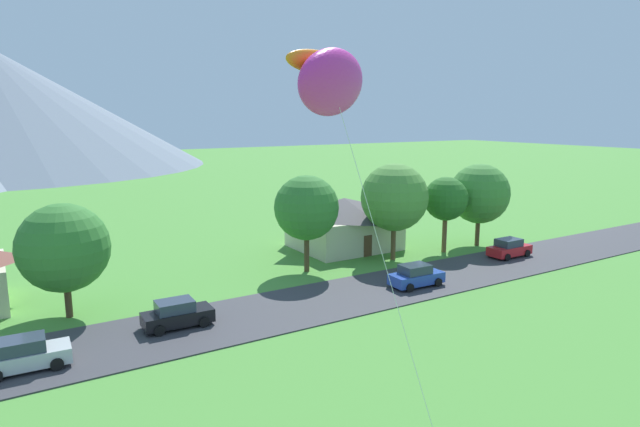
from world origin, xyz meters
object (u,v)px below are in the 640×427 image
(tree_center, at_px, (64,248))
(parked_car_black_east_end, at_px, (177,314))
(house_leftmost, at_px, (344,222))
(parked_car_blue_west_end, at_px, (416,276))
(tree_near_left, at_px, (306,208))
(tree_right_of_center, at_px, (394,197))
(parked_car_red_mid_west, at_px, (509,248))
(kite_flyer_with_kite, at_px, (332,84))
(parked_car_silver_mid_east, at_px, (25,355))
(tree_left_of_center, at_px, (446,199))
(tree_far_right, at_px, (479,194))

(tree_center, height_order, parked_car_black_east_end, tree_center)
(house_leftmost, distance_m, parked_car_blue_west_end, 13.36)
(tree_near_left, relative_size, tree_right_of_center, 0.93)
(tree_right_of_center, bearing_deg, house_leftmost, 102.33)
(parked_car_red_mid_west, xyz_separation_m, kite_flyer_with_kite, (-29.63, -16.00, 13.05))
(tree_right_of_center, bearing_deg, tree_near_left, 174.38)
(tree_near_left, bearing_deg, tree_center, -177.07)
(tree_right_of_center, bearing_deg, parked_car_blue_west_end, -116.29)
(house_leftmost, relative_size, parked_car_silver_mid_east, 2.29)
(kite_flyer_with_kite, bearing_deg, house_leftmost, 55.22)
(house_leftmost, distance_m, tree_near_left, 9.31)
(parked_car_blue_west_end, bearing_deg, house_leftmost, 80.55)
(parked_car_blue_west_end, height_order, kite_flyer_with_kite, kite_flyer_with_kite)
(parked_car_blue_west_end, bearing_deg, tree_left_of_center, 35.44)
(tree_far_right, bearing_deg, parked_car_red_mid_west, -102.15)
(tree_near_left, distance_m, tree_right_of_center, 8.57)
(tree_near_left, height_order, parked_car_blue_west_end, tree_near_left)
(tree_right_of_center, bearing_deg, tree_center, -179.79)
(house_leftmost, bearing_deg, parked_car_silver_mid_east, -155.26)
(house_leftmost, height_order, tree_near_left, tree_near_left)
(tree_far_right, bearing_deg, house_leftmost, 152.58)
(parked_car_red_mid_west, height_order, parked_car_black_east_end, same)
(parked_car_black_east_end, bearing_deg, kite_flyer_with_kite, -85.06)
(tree_center, bearing_deg, tree_left_of_center, -0.48)
(tree_far_right, xyz_separation_m, parked_car_silver_mid_east, (-40.29, -6.89, -4.38))
(parked_car_red_mid_west, bearing_deg, tree_center, 172.39)
(tree_left_of_center, bearing_deg, tree_right_of_center, 176.41)
(parked_car_blue_west_end, bearing_deg, tree_right_of_center, 63.71)
(tree_near_left, height_order, tree_center, tree_near_left)
(tree_right_of_center, relative_size, parked_car_black_east_end, 2.06)
(house_leftmost, relative_size, parked_car_blue_west_end, 2.29)
(tree_near_left, bearing_deg, parked_car_blue_west_end, -57.48)
(tree_left_of_center, bearing_deg, parked_car_black_east_end, -169.32)
(tree_far_right, xyz_separation_m, kite_flyer_with_kite, (-30.66, -20.79, 8.67))
(tree_near_left, relative_size, tree_center, 1.08)
(parked_car_silver_mid_east, bearing_deg, parked_car_blue_west_end, 0.01)
(kite_flyer_with_kite, bearing_deg, parked_car_black_east_end, 94.94)
(tree_center, bearing_deg, house_leftmost, 13.46)
(house_leftmost, distance_m, parked_car_red_mid_west, 15.56)
(parked_car_silver_mid_east, bearing_deg, parked_car_black_east_end, 10.57)
(tree_near_left, distance_m, parked_car_red_mid_west, 19.55)
(tree_right_of_center, xyz_separation_m, parked_car_blue_west_end, (-3.49, -7.06, -4.84))
(parked_car_black_east_end, relative_size, kite_flyer_with_kite, 0.28)
(kite_flyer_with_kite, bearing_deg, tree_left_of_center, 38.43)
(tree_far_right, xyz_separation_m, parked_car_blue_west_end, (-14.10, -6.88, -4.38))
(parked_car_silver_mid_east, bearing_deg, kite_flyer_with_kite, -55.29)
(tree_far_right, height_order, kite_flyer_with_kite, kite_flyer_with_kite)
(tree_center, xyz_separation_m, parked_car_black_east_end, (5.45, -5.42, -3.75))
(tree_far_right, bearing_deg, parked_car_blue_west_end, -153.98)
(parked_car_silver_mid_east, relative_size, parked_car_black_east_end, 1.01)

